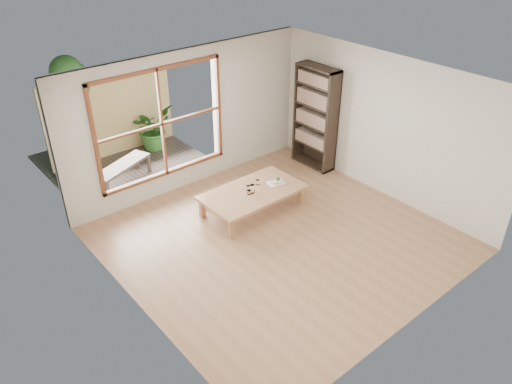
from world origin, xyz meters
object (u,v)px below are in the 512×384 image
at_px(low_table, 253,193).
at_px(bookshelf, 315,118).
at_px(food_tray, 277,182).
at_px(garden_bench, 122,167).

height_order(low_table, bookshelf, bookshelf).
bearing_deg(food_tray, bookshelf, 35.99).
bearing_deg(bookshelf, garden_bench, 152.72).
distance_m(low_table, garden_bench, 2.67).
xyz_separation_m(bookshelf, food_tray, (-1.57, -0.61, -0.62)).
xyz_separation_m(low_table, food_tray, (0.51, -0.06, 0.07)).
xyz_separation_m(food_tray, garden_bench, (-1.84, 2.37, -0.04)).
bearing_deg(food_tray, garden_bench, 142.52).
relative_size(bookshelf, food_tray, 6.13).
bearing_deg(low_table, garden_bench, 119.54).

